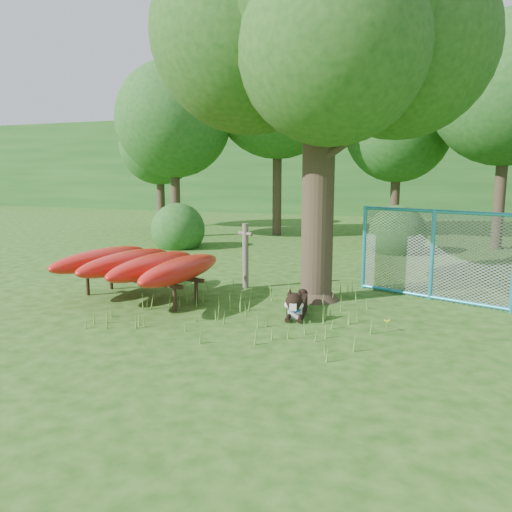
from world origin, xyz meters
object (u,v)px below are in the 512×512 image
(fence_section, at_px, (432,255))
(kayak_rack, at_px, (139,264))
(oak_tree, at_px, (320,25))
(husky_dog, at_px, (296,305))

(fence_section, bearing_deg, kayak_rack, -139.08)
(oak_tree, bearing_deg, kayak_rack, -158.51)
(oak_tree, distance_m, fence_section, 4.86)
(oak_tree, height_order, husky_dog, oak_tree)
(kayak_rack, xyz_separation_m, husky_dog, (3.24, -0.02, -0.51))
(husky_dog, bearing_deg, oak_tree, 80.11)
(kayak_rack, height_order, fence_section, fence_section)
(oak_tree, height_order, fence_section, oak_tree)
(husky_dog, bearing_deg, fence_section, 33.91)
(oak_tree, relative_size, fence_section, 2.59)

